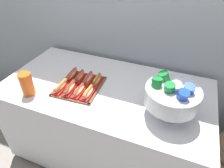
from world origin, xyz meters
TOP-DOWN VIEW (x-y plane):
  - ground_plane at (0.00, 0.00)m, footprint 10.00×10.00m
  - back_wall at (0.00, 0.52)m, footprint 6.00×0.10m
  - buffet_table at (0.00, 0.00)m, footprint 1.65×0.86m
  - serving_tray at (-0.19, -0.08)m, footprint 0.35×0.38m
  - hot_dog_0 at (-0.30, -0.17)m, footprint 0.06×0.18m
  - hot_dog_1 at (-0.22, -0.16)m, footprint 0.08×0.18m
  - hot_dog_2 at (-0.15, -0.16)m, footprint 0.07×0.17m
  - hot_dog_3 at (-0.07, -0.15)m, footprint 0.07×0.17m
  - hot_dog_4 at (-0.31, -0.00)m, footprint 0.07×0.18m
  - hot_dog_5 at (-0.23, 0.00)m, footprint 0.07×0.17m
  - hot_dog_6 at (-0.16, 0.01)m, footprint 0.08×0.18m
  - hot_dog_7 at (-0.08, 0.01)m, footprint 0.07×0.16m
  - punch_bowl at (0.51, -0.12)m, footprint 0.35×0.35m
  - cup_stack at (-0.50, -0.30)m, footprint 0.09×0.09m

SIDE VIEW (x-z plane):
  - ground_plane at x=0.00m, z-range 0.00..0.00m
  - buffet_table at x=0.00m, z-range 0.02..0.82m
  - serving_tray at x=-0.19m, z-range 0.80..0.81m
  - hot_dog_2 at x=-0.15m, z-range 0.80..0.86m
  - hot_dog_6 at x=-0.16m, z-range 0.80..0.86m
  - hot_dog_3 at x=-0.07m, z-range 0.80..0.86m
  - hot_dog_7 at x=-0.08m, z-range 0.80..0.86m
  - hot_dog_5 at x=-0.23m, z-range 0.80..0.87m
  - hot_dog_0 at x=-0.30m, z-range 0.80..0.87m
  - hot_dog_4 at x=-0.31m, z-range 0.81..0.87m
  - hot_dog_1 at x=-0.22m, z-range 0.81..0.87m
  - cup_stack at x=-0.50m, z-range 0.80..0.98m
  - punch_bowl at x=0.51m, z-range 0.82..1.09m
  - back_wall at x=0.00m, z-range 0.00..2.60m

